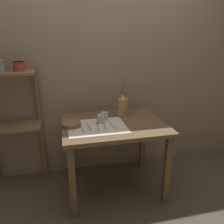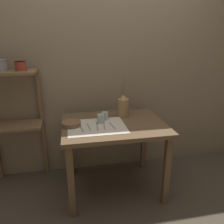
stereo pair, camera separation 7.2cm
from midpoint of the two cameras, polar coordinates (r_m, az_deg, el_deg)
The scene contains 15 objects.
ground_plane at distance 2.62m, azimuth -0.43°, elevation -18.92°, with size 12.00×12.00×0.00m, color brown.
stone_wall_back at distance 2.61m, azimuth -2.97°, elevation 9.81°, with size 7.00×0.06×2.40m.
wooden_table at distance 2.28m, azimuth -0.47°, elevation -5.56°, with size 1.04×0.80×0.78m.
wooden_shelf_unit at distance 2.54m, azimuth -25.61°, elevation 0.77°, with size 0.57×0.32×1.29m.
linen_cloth at distance 2.15m, azimuth -4.87°, elevation -3.83°, with size 0.57×0.45×0.00m.
pitcher_with_flowers at distance 2.41m, azimuth 1.94°, elevation 1.54°, with size 0.12×0.12×0.43m.
wooden_bowl at distance 2.18m, azimuth -11.48°, elevation -3.22°, with size 0.19×0.19×0.04m.
glass_tumbler_near at distance 2.23m, azimuth -3.92°, elevation -1.73°, with size 0.07×0.07×0.09m.
glass_tumbler_far at distance 2.31m, azimuth -2.83°, elevation -1.00°, with size 0.07×0.07×0.08m.
fork_outer at distance 2.11m, azimuth -8.84°, elevation -4.32°, with size 0.04×0.18×0.00m.
fork_inner at distance 2.13m, azimuth -6.97°, elevation -3.98°, with size 0.03×0.18×0.00m.
spoon_outer at distance 2.18m, azimuth -4.79°, elevation -3.40°, with size 0.04×0.19×0.02m.
spoon_inner at distance 2.20m, azimuth -3.04°, elevation -3.07°, with size 0.03×0.19×0.02m.
knife_center at distance 2.16m, azimuth -0.79°, elevation -3.59°, with size 0.04×0.18×0.00m.
metal_pot_small at distance 2.39m, azimuth -23.94°, elevation 10.93°, with size 0.12×0.12×0.09m.
Camera 1 is at (-0.49, -2.03, 1.60)m, focal length 35.00 mm.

